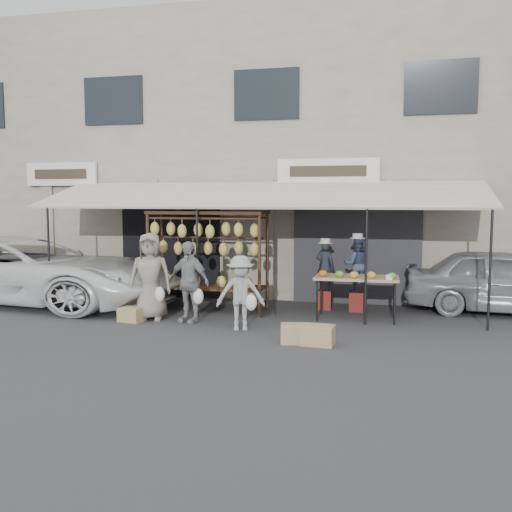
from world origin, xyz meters
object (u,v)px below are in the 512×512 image
(produce_table, at_px, (356,278))
(van, at_px, (17,253))
(vendor_left, at_px, (325,266))
(sedan, at_px, (506,281))
(banana_rack, at_px, (207,241))
(customer_left, at_px, (150,277))
(crate_near_a, at_px, (296,334))
(crate_far, at_px, (132,314))
(customer_right, at_px, (241,293))
(crate_near_b, at_px, (318,335))
(vendor_right, at_px, (357,265))
(customer_mid, at_px, (189,282))

(produce_table, height_order, van, van)
(vendor_left, height_order, van, van)
(vendor_left, distance_m, sedan, 3.91)
(produce_table, bearing_deg, banana_rack, 177.80)
(vendor_left, xyz_separation_m, customer_left, (-3.39, -1.96, -0.08))
(customer_left, distance_m, van, 4.19)
(banana_rack, relative_size, customer_left, 1.44)
(banana_rack, bearing_deg, vendor_left, 19.78)
(produce_table, height_order, crate_near_a, produce_table)
(customer_left, bearing_deg, crate_far, -152.05)
(customer_right, xyz_separation_m, crate_near_a, (1.19, -0.75, -0.55))
(van, bearing_deg, crate_far, -105.71)
(produce_table, distance_m, crate_near_b, 2.38)
(vendor_right, bearing_deg, customer_mid, 24.74)
(sedan, bearing_deg, produce_table, 119.39)
(vendor_right, height_order, crate_far, vendor_right)
(crate_near_b, bearing_deg, produce_table, 76.49)
(produce_table, height_order, vendor_left, vendor_left)
(customer_mid, relative_size, crate_far, 3.46)
(crate_near_a, height_order, sedan, sedan)
(produce_table, xyz_separation_m, customer_mid, (-3.29, -1.01, -0.04))
(banana_rack, distance_m, customer_left, 1.54)
(customer_right, height_order, crate_near_b, customer_right)
(crate_near_a, bearing_deg, customer_left, 159.24)
(banana_rack, distance_m, vendor_left, 2.71)
(customer_mid, distance_m, crate_far, 1.37)
(vendor_right, height_order, crate_near_a, vendor_right)
(vendor_right, bearing_deg, customer_left, 18.38)
(crate_near_a, relative_size, van, 0.09)
(sedan, bearing_deg, crate_near_b, 140.10)
(crate_near_b, bearing_deg, vendor_right, 81.00)
(vendor_right, bearing_deg, crate_near_b, 75.08)
(crate_far, bearing_deg, banana_rack, 47.22)
(vendor_right, bearing_deg, crate_far, 19.51)
(banana_rack, xyz_separation_m, customer_right, (1.15, -1.54, -0.85))
(banana_rack, height_order, crate_near_b, banana_rack)
(banana_rack, distance_m, crate_near_a, 3.56)
(vendor_left, bearing_deg, van, 13.19)
(customer_mid, height_order, sedan, customer_mid)
(produce_table, relative_size, vendor_left, 1.53)
(produce_table, bearing_deg, crate_near_b, -103.51)
(customer_mid, xyz_separation_m, crate_near_a, (2.37, -1.15, -0.67))
(customer_left, distance_m, crate_near_a, 3.53)
(crate_near_b, relative_size, sedan, 0.13)
(vendor_left, xyz_separation_m, vendor_right, (0.72, -0.10, 0.06))
(customer_right, distance_m, crate_far, 2.44)
(produce_table, xyz_separation_m, customer_right, (-2.10, -1.41, -0.15))
(customer_mid, xyz_separation_m, sedan, (6.42, 2.39, -0.11))
(customer_right, height_order, crate_near_a, customer_right)
(customer_left, distance_m, customer_mid, 0.86)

